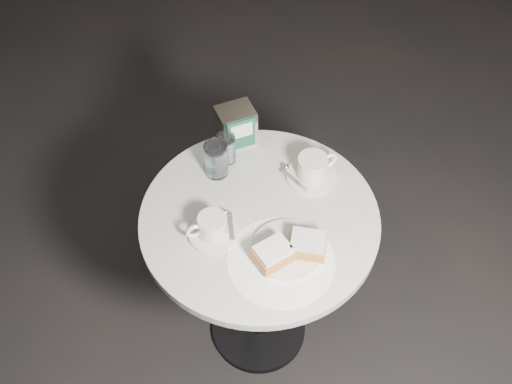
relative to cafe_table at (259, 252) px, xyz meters
The scene contains 9 objects.
ground 0.55m from the cafe_table, ahead, with size 7.00×7.00×0.00m, color black.
cafe_table is the anchor object (origin of this frame).
sugar_spill 0.26m from the cafe_table, 100.38° to the right, with size 0.30×0.30×0.00m, color white.
beignet_plate 0.27m from the cafe_table, 90.32° to the right, with size 0.24×0.24×0.07m.
coffee_cup_left 0.27m from the cafe_table, behind, with size 0.16×0.16×0.07m.
coffee_cup_right 0.32m from the cafe_table, 11.99° to the left, with size 0.17×0.17×0.08m.
water_glass_left 0.33m from the cafe_table, 97.37° to the left, with size 0.09×0.09×0.12m.
water_glass_right 0.35m from the cafe_table, 84.42° to the left, with size 0.08×0.08×0.10m.
napkin_dispenser 0.41m from the cafe_table, 72.92° to the left, with size 0.12×0.11×0.13m.
Camera 1 is at (-0.52, -0.85, 2.07)m, focal length 40.00 mm.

